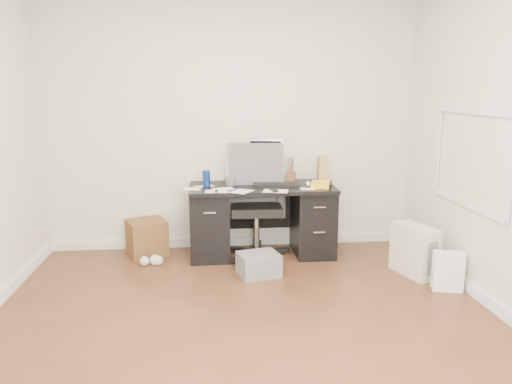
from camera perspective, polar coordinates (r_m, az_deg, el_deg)
ground at (r=3.86m, az=-1.15°, el=-15.14°), size 4.00×4.00×0.00m
room_shell at (r=3.48m, az=-0.77°, el=10.28°), size 4.02×4.02×2.71m
desk at (r=5.29m, az=0.67°, el=-3.00°), size 1.50×0.70×0.75m
loose_papers at (r=5.15m, az=-1.47°, el=0.58°), size 1.10×0.60×0.00m
lcd_monitor at (r=5.40m, az=1.08°, el=3.68°), size 0.41×0.27×0.48m
keyboard at (r=5.21m, az=2.40°, el=0.87°), size 0.51×0.23×0.03m
computer_mouse at (r=5.16m, az=5.97°, el=0.90°), size 0.07×0.07×0.06m
travel_mug at (r=5.14m, az=-5.70°, el=1.50°), size 0.10×0.10×0.18m
white_binder at (r=5.37m, az=-2.80°, el=2.55°), size 0.17×0.26×0.28m
magazine_file at (r=5.46m, az=7.57°, el=2.59°), size 0.15×0.25×0.28m
pen_cup at (r=5.36m, az=4.01°, el=2.50°), size 0.14×0.14×0.27m
yellow_book at (r=5.21m, az=7.46°, el=0.87°), size 0.27×0.31×0.05m
paper_remote at (r=4.94m, az=2.26°, el=0.21°), size 0.28×0.25×0.02m
office_chair at (r=5.18m, az=0.03°, el=-1.17°), size 0.69×0.69×1.18m
pc_tower at (r=5.00m, az=17.65°, el=-6.36°), size 0.35×0.52×0.48m
shopping_bag at (r=4.74m, az=21.08°, el=-8.44°), size 0.30×0.24×0.35m
wicker_basket at (r=5.47m, az=-12.36°, el=-5.11°), size 0.49×0.49×0.38m
desk_printer at (r=4.78m, az=0.31°, el=-8.28°), size 0.43×0.39×0.22m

